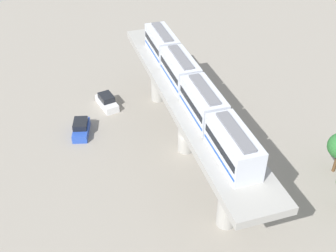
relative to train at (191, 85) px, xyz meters
The scene contains 5 objects.
ground_plane 9.47m from the train, 90.00° to the left, with size 120.00×120.00×0.00m, color gray.
viaduct 3.41m from the train, 90.00° to the left, with size 5.20×35.80×7.89m.
train is the anchor object (origin of this frame).
parked_car_blue 16.34m from the train, 145.15° to the left, with size 2.78×4.51×1.76m.
parked_car_white 17.13m from the train, 119.04° to the left, with size 2.64×4.48×1.76m.
Camera 1 is at (-13.27, -35.24, 31.42)m, focal length 43.93 mm.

